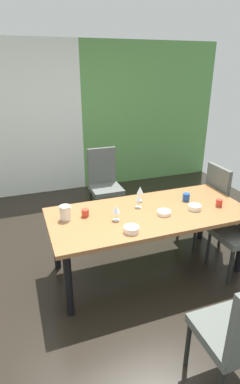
{
  "coord_description": "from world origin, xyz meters",
  "views": [
    {
      "loc": [
        -0.89,
        -2.55,
        2.13
      ],
      "look_at": [
        0.14,
        0.29,
        0.85
      ],
      "focal_mm": 28.0,
      "sensor_mm": 36.0,
      "label": 1
    }
  ],
  "objects_px": {
    "serving_bowl_near_window": "(164,213)",
    "serving_bowl_east": "(195,207)",
    "wine_glass_left": "(139,199)",
    "cup_right": "(85,213)",
    "cup_south": "(186,197)",
    "wine_glass_center": "(140,190)",
    "wine_glass_near_shelf": "(116,209)",
    "chair_right_far": "(208,202)",
    "chair_head_far": "(104,181)",
    "serving_bowl_rear": "(131,229)",
    "cup_north": "(219,203)",
    "pitcher_front": "(65,213)",
    "dining_table": "(149,218)"
  },
  "relations": [
    {
      "from": "serving_bowl_near_window",
      "to": "serving_bowl_east",
      "type": "bearing_deg",
      "value": -1.0
    },
    {
      "from": "wine_glass_left",
      "to": "serving_bowl_east",
      "type": "height_order",
      "value": "wine_glass_left"
    },
    {
      "from": "wine_glass_left",
      "to": "cup_right",
      "type": "bearing_deg",
      "value": -178.99
    },
    {
      "from": "cup_south",
      "to": "wine_glass_left",
      "type": "bearing_deg",
      "value": 177.76
    },
    {
      "from": "wine_glass_center",
      "to": "wine_glass_near_shelf",
      "type": "distance_m",
      "value": 0.53
    },
    {
      "from": "chair_right_far",
      "to": "serving_bowl_east",
      "type": "height_order",
      "value": "chair_right_far"
    },
    {
      "from": "chair_head_far",
      "to": "serving_bowl_east",
      "type": "relative_size",
      "value": 7.56
    },
    {
      "from": "chair_right_far",
      "to": "wine_glass_near_shelf",
      "type": "xyz_separation_m",
      "value": [
        -1.35,
        -0.38,
        0.29
      ]
    },
    {
      "from": "serving_bowl_rear",
      "to": "cup_north",
      "type": "relative_size",
      "value": 1.82
    },
    {
      "from": "wine_glass_near_shelf",
      "to": "cup_north",
      "type": "height_order",
      "value": "wine_glass_near_shelf"
    },
    {
      "from": "pitcher_front",
      "to": "chair_head_far",
      "type": "bearing_deg",
      "value": 58.78
    },
    {
      "from": "serving_bowl_near_window",
      "to": "cup_right",
      "type": "relative_size",
      "value": 1.86
    },
    {
      "from": "serving_bowl_near_window",
      "to": "cup_south",
      "type": "xyz_separation_m",
      "value": [
        0.39,
        0.22,
        0.02
      ]
    },
    {
      "from": "wine_glass_left",
      "to": "cup_south",
      "type": "height_order",
      "value": "wine_glass_left"
    },
    {
      "from": "serving_bowl_rear",
      "to": "cup_north",
      "type": "xyz_separation_m",
      "value": [
        1.09,
        0.19,
        0.01
      ]
    },
    {
      "from": "wine_glass_left",
      "to": "cup_north",
      "type": "bearing_deg",
      "value": -18.01
    },
    {
      "from": "dining_table",
      "to": "cup_north",
      "type": "relative_size",
      "value": 26.64
    },
    {
      "from": "wine_glass_center",
      "to": "cup_right",
      "type": "xyz_separation_m",
      "value": [
        -0.67,
        -0.16,
        -0.09
      ]
    },
    {
      "from": "chair_right_far",
      "to": "cup_right",
      "type": "height_order",
      "value": "chair_right_far"
    },
    {
      "from": "wine_glass_center",
      "to": "chair_right_far",
      "type": "bearing_deg",
      "value": 1.99
    },
    {
      "from": "wine_glass_near_shelf",
      "to": "serving_bowl_rear",
      "type": "distance_m",
      "value": 0.28
    },
    {
      "from": "chair_right_far",
      "to": "wine_glass_left",
      "type": "bearing_deg",
      "value": 100.21
    },
    {
      "from": "chair_head_far",
      "to": "wine_glass_center",
      "type": "xyz_separation_m",
      "value": [
        0.07,
        -1.15,
        0.29
      ]
    },
    {
      "from": "serving_bowl_near_window",
      "to": "pitcher_front",
      "type": "height_order",
      "value": "pitcher_front"
    },
    {
      "from": "chair_right_far",
      "to": "cup_south",
      "type": "bearing_deg",
      "value": 114.3
    },
    {
      "from": "wine_glass_left",
      "to": "serving_bowl_east",
      "type": "distance_m",
      "value": 0.6
    },
    {
      "from": "chair_head_far",
      "to": "serving_bowl_east",
      "type": "bearing_deg",
      "value": 108.63
    },
    {
      "from": "wine_glass_left",
      "to": "pitcher_front",
      "type": "height_order",
      "value": "pitcher_front"
    },
    {
      "from": "dining_table",
      "to": "pitcher_front",
      "type": "height_order",
      "value": "pitcher_front"
    },
    {
      "from": "dining_table",
      "to": "wine_glass_center",
      "type": "relative_size",
      "value": 12.14
    },
    {
      "from": "chair_right_far",
      "to": "cup_north",
      "type": "height_order",
      "value": "chair_right_far"
    },
    {
      "from": "chair_head_far",
      "to": "cup_right",
      "type": "distance_m",
      "value": 1.46
    },
    {
      "from": "cup_south",
      "to": "cup_right",
      "type": "height_order",
      "value": "cup_south"
    },
    {
      "from": "wine_glass_left",
      "to": "serving_bowl_near_window",
      "type": "bearing_deg",
      "value": -53.76
    },
    {
      "from": "chair_right_far",
      "to": "dining_table",
      "type": "bearing_deg",
      "value": 108.61
    },
    {
      "from": "chair_right_far",
      "to": "cup_north",
      "type": "bearing_deg",
      "value": 155.89
    },
    {
      "from": "wine_glass_center",
      "to": "wine_glass_near_shelf",
      "type": "bearing_deg",
      "value": -139.26
    },
    {
      "from": "chair_head_far",
      "to": "wine_glass_center",
      "type": "distance_m",
      "value": 1.19
    },
    {
      "from": "cup_south",
      "to": "cup_right",
      "type": "distance_m",
      "value": 1.16
    },
    {
      "from": "wine_glass_center",
      "to": "pitcher_front",
      "type": "height_order",
      "value": "wine_glass_center"
    },
    {
      "from": "chair_right_far",
      "to": "wine_glass_center",
      "type": "height_order",
      "value": "chair_right_far"
    },
    {
      "from": "cup_right",
      "to": "wine_glass_center",
      "type": "bearing_deg",
      "value": 13.73
    },
    {
      "from": "chair_head_far",
      "to": "cup_north",
      "type": "xyz_separation_m",
      "value": [
        0.82,
        -1.58,
        0.2
      ]
    },
    {
      "from": "wine_glass_near_shelf",
      "to": "serving_bowl_east",
      "type": "height_order",
      "value": "wine_glass_near_shelf"
    },
    {
      "from": "wine_glass_near_shelf",
      "to": "pitcher_front",
      "type": "distance_m",
      "value": 0.5
    },
    {
      "from": "chair_head_far",
      "to": "serving_bowl_east",
      "type": "distance_m",
      "value": 1.65
    },
    {
      "from": "chair_head_far",
      "to": "wine_glass_left",
      "type": "distance_m",
      "value": 1.33
    },
    {
      "from": "wine_glass_near_shelf",
      "to": "serving_bowl_rear",
      "type": "bearing_deg",
      "value": -78.52
    },
    {
      "from": "cup_south",
      "to": "pitcher_front",
      "type": "bearing_deg",
      "value": 179.52
    },
    {
      "from": "pitcher_front",
      "to": "wine_glass_left",
      "type": "bearing_deg",
      "value": 0.8
    }
  ]
}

